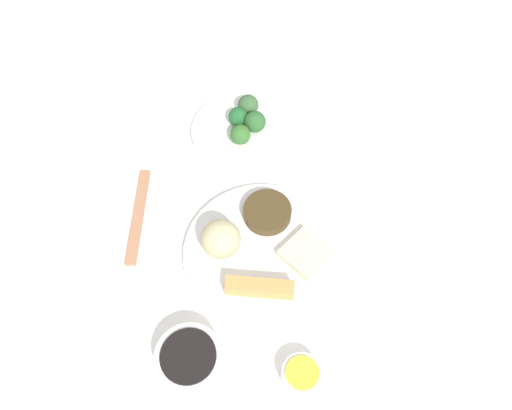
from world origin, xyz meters
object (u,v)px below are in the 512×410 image
(broccoli_plate, at_px, (242,131))
(soy_sauce_bowl, at_px, (190,359))
(sauce_ramekin_hot_mustard, at_px, (302,375))
(chopsticks_pair, at_px, (138,216))
(main_plate, at_px, (264,253))

(broccoli_plate, relative_size, soy_sauce_bowl, 1.95)
(sauce_ramekin_hot_mustard, height_order, chopsticks_pair, sauce_ramekin_hot_mustard)
(main_plate, relative_size, chopsticks_pair, 1.42)
(broccoli_plate, bearing_deg, sauce_ramekin_hot_mustard, 70.30)
(soy_sauce_bowl, relative_size, chopsticks_pair, 0.53)
(soy_sauce_bowl, bearing_deg, chopsticks_pair, -97.80)
(main_plate, bearing_deg, sauce_ramekin_hot_mustard, 74.00)
(soy_sauce_bowl, bearing_deg, main_plate, -153.19)
(soy_sauce_bowl, bearing_deg, sauce_ramekin_hot_mustard, 141.48)
(soy_sauce_bowl, distance_m, sauce_ramekin_hot_mustard, 0.18)
(chopsticks_pair, bearing_deg, broccoli_plate, -165.03)
(broccoli_plate, distance_m, sauce_ramekin_hot_mustard, 0.51)
(sauce_ramekin_hot_mustard, bearing_deg, broccoli_plate, -109.70)
(soy_sauce_bowl, relative_size, sauce_ramekin_hot_mustard, 1.67)
(main_plate, height_order, chopsticks_pair, main_plate)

